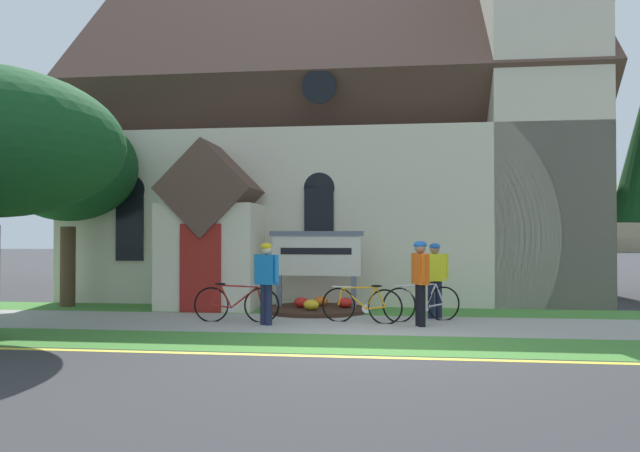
{
  "coord_description": "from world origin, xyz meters",
  "views": [
    {
      "loc": [
        0.47,
        -10.35,
        1.79
      ],
      "look_at": [
        -1.24,
        3.31,
        2.03
      ],
      "focal_mm": 34.32,
      "sensor_mm": 36.0,
      "label": 1
    }
  ],
  "objects": [
    {
      "name": "curb_paint_stripe",
      "position": [
        -1.5,
        -1.24,
        0.0
      ],
      "size": [
        28.0,
        0.16,
        0.01
      ],
      "primitive_type": "cube",
      "color": "yellow",
      "rests_on": "ground"
    },
    {
      "name": "cyclist_in_red_jersey",
      "position": [
        0.94,
        1.99,
        1.0
      ],
      "size": [
        0.35,
        0.73,
        1.71
      ],
      "color": "black",
      "rests_on": "ground"
    },
    {
      "name": "church_sign",
      "position": [
        -1.46,
        4.32,
        1.31
      ],
      "size": [
        2.3,
        0.23,
        1.93
      ],
      "color": "slate",
      "rests_on": "ground"
    },
    {
      "name": "church_building",
      "position": [
        -1.17,
        10.32,
        4.51
      ],
      "size": [
        15.08,
        12.53,
        12.24
      ],
      "color": "beige",
      "rests_on": "ground"
    },
    {
      "name": "flower_bed",
      "position": [
        -1.44,
        4.09,
        0.08
      ],
      "size": [
        2.48,
        2.48,
        0.34
      ],
      "color": "#382319",
      "rests_on": "ground"
    },
    {
      "name": "grass_verge",
      "position": [
        -1.5,
        -0.15,
        0.0
      ],
      "size": [
        32.0,
        1.88,
        0.01
      ],
      "primitive_type": "cube",
      "color": "#427F33",
      "rests_on": "ground"
    },
    {
      "name": "church_lawn",
      "position": [
        -1.5,
        4.38,
        0.0
      ],
      "size": [
        24.0,
        1.74,
        0.01
      ],
      "primitive_type": "cube",
      "color": "#427F33",
      "rests_on": "ground"
    },
    {
      "name": "sidewalk_slab",
      "position": [
        -1.5,
        2.15,
        0.01
      ],
      "size": [
        32.0,
        2.72,
        0.01
      ],
      "primitive_type": "cube",
      "color": "#99968E",
      "rests_on": "ground"
    },
    {
      "name": "distant_hill",
      "position": [
        -1.39,
        82.87,
        0.0
      ],
      "size": [
        102.88,
        47.72,
        24.68
      ],
      "primitive_type": "ellipsoid",
      "color": "#847A5B",
      "rests_on": "ground"
    },
    {
      "name": "yard_deciduous_tree",
      "position": [
        -7.93,
        4.46,
        3.58
      ],
      "size": [
        3.48,
        3.48,
        5.02
      ],
      "color": "#4C3823",
      "rests_on": "ground"
    },
    {
      "name": "bicycle_white",
      "position": [
        1.01,
        2.77,
        0.39
      ],
      "size": [
        1.65,
        0.67,
        0.86
      ],
      "color": "black",
      "rests_on": "ground"
    },
    {
      "name": "bicycle_orange",
      "position": [
        -0.24,
        2.38,
        0.38
      ],
      "size": [
        1.71,
        0.42,
        0.82
      ],
      "color": "black",
      "rests_on": "ground"
    },
    {
      "name": "cyclist_in_yellow_jersey",
      "position": [
        -2.14,
        1.79,
        0.98
      ],
      "size": [
        0.57,
        0.44,
        1.67
      ],
      "color": "#191E38",
      "rests_on": "ground"
    },
    {
      "name": "bicycle_yellow",
      "position": [
        -2.87,
        2.16,
        0.39
      ],
      "size": [
        1.82,
        0.11,
        0.84
      ],
      "color": "black",
      "rests_on": "ground"
    },
    {
      "name": "ground",
      "position": [
        0.0,
        4.0,
        0.0
      ],
      "size": [
        140.0,
        140.0,
        0.0
      ],
      "primitive_type": "plane",
      "color": "#333335"
    },
    {
      "name": "cyclist_in_white_jersey",
      "position": [
        1.31,
        3.24,
        0.96
      ],
      "size": [
        0.61,
        0.41,
        1.65
      ],
      "color": "#191E38",
      "rests_on": "ground"
    }
  ]
}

